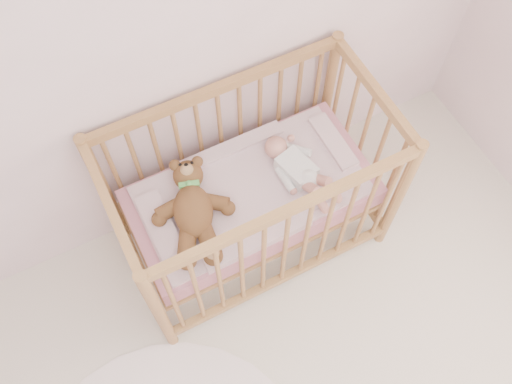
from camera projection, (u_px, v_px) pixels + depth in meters
wall_back at (103, 57)px, 2.21m from camera, size 4.00×0.02×2.70m
crib at (251, 195)px, 2.88m from camera, size 1.36×0.76×1.00m
mattress at (252, 197)px, 2.90m from camera, size 1.22×0.62×0.13m
blanket at (251, 190)px, 2.83m from camera, size 1.10×0.58×0.06m
baby at (297, 166)px, 2.81m from camera, size 0.36×0.56×0.12m
teddy_bear at (193, 212)px, 2.68m from camera, size 0.57×0.69×0.16m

